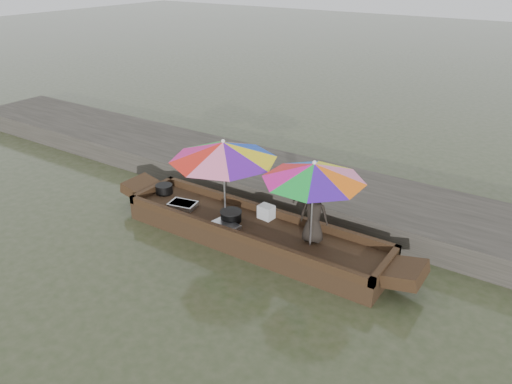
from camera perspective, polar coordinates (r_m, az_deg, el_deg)
The scene contains 11 objects.
water at distance 9.35m, azimuth -0.34°, elevation -5.76°, with size 80.00×80.00×0.00m, color #2F3A1E.
dock at distance 10.91m, azimuth 6.14°, elevation 0.38°, with size 22.00×2.20×0.50m, color #2D2B26.
boat_hull at distance 9.26m, azimuth -0.35°, elevation -4.84°, with size 5.14×1.20×0.35m, color black.
cooking_pot at distance 10.55m, azimuth -10.45°, elevation 0.34°, with size 0.35×0.35×0.19m, color black.
tray_crayfish at distance 9.94m, azimuth -8.37°, elevation -1.45°, with size 0.53×0.37×0.09m, color silver.
tray_scallop at distance 9.14m, azimuth -3.62°, elevation -3.85°, with size 0.53×0.37×0.06m, color silver.
charcoal_grill at distance 9.32m, azimuth -2.88°, elevation -2.78°, with size 0.39×0.39×0.18m, color black.
supply_bag at distance 9.38m, azimuth 1.18°, elevation -2.29°, with size 0.28×0.22×0.26m, color silver.
vendor at distance 8.54m, azimuth 6.63°, elevation -2.62°, with size 0.49×0.32×1.00m, color black.
umbrella_bow at distance 9.16m, azimuth -3.65°, elevation 1.43°, with size 1.97×1.97×1.55m, color yellow, non-canonical shape.
umbrella_stern at distance 8.28m, azimuth 6.44°, elevation -1.42°, with size 1.71×1.71×1.55m, color pink, non-canonical shape.
Camera 1 is at (4.49, -6.62, 4.84)m, focal length 35.00 mm.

